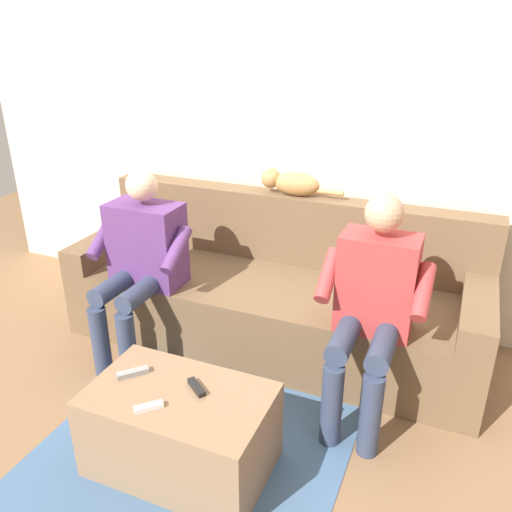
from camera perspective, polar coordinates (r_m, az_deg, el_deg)
name	(u,v)px	position (r m, az deg, el deg)	size (l,w,h in m)	color
ground_plane	(223,407)	(2.84, -3.60, -16.17)	(8.00, 8.00, 0.00)	#846042
back_wall	(305,106)	(3.32, 5.32, 16.04)	(4.94, 0.06, 2.75)	beige
couch	(275,296)	(3.23, 2.05, -4.34)	(2.46, 0.83, 0.86)	brown
coffee_table	(181,430)	(2.44, -8.23, -18.27)	(0.78, 0.48, 0.40)	#8C6B4C
person_left_seated	(373,300)	(2.55, 12.62, -4.75)	(0.52, 0.56, 1.13)	#B23838
person_right_seated	(141,256)	(3.04, -12.49, 0.01)	(0.57, 0.56, 1.11)	#5B3370
cat_on_backrest	(291,183)	(3.24, 3.80, 8.00)	(0.52, 0.13, 0.16)	#B7844C
remote_black	(197,387)	(2.31, -6.51, -14.05)	(0.12, 0.03, 0.02)	black
remote_gray	(133,373)	(2.44, -13.31, -12.30)	(0.14, 0.04, 0.02)	gray
remote_white	(149,407)	(2.24, -11.64, -15.85)	(0.12, 0.03, 0.02)	white
floor_rug	(197,443)	(2.65, -6.43, -19.65)	(1.38, 1.82, 0.01)	#426084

